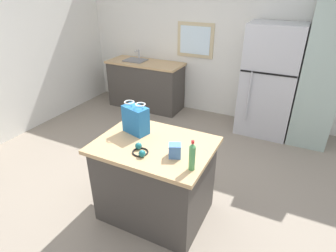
% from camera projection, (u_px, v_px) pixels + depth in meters
% --- Properties ---
extents(ground, '(6.57, 6.57, 0.00)m').
position_uv_depth(ground, '(158.00, 188.00, 3.39)').
color(ground, gray).
extents(back_wall, '(5.48, 0.13, 2.77)m').
position_uv_depth(back_wall, '(225.00, 39.00, 4.74)').
color(back_wall, silver).
rests_on(back_wall, ground).
extents(kitchen_island, '(1.12, 0.84, 0.87)m').
position_uv_depth(kitchen_island, '(155.00, 179.00, 2.84)').
color(kitchen_island, '#423D38').
rests_on(kitchen_island, ground).
extents(refrigerator, '(0.80, 0.68, 1.74)m').
position_uv_depth(refrigerator, '(269.00, 81.00, 4.32)').
color(refrigerator, '#B7B7BC').
rests_on(refrigerator, ground).
extents(tall_cabinet, '(0.54, 0.61, 2.16)m').
position_uv_depth(tall_cabinet, '(322.00, 74.00, 3.95)').
color(tall_cabinet, '#9EB2A8').
rests_on(tall_cabinet, ground).
extents(sink_counter, '(1.46, 0.61, 1.09)m').
position_uv_depth(sink_counter, '(146.00, 84.00, 5.43)').
color(sink_counter, '#423D38').
rests_on(sink_counter, ground).
extents(shopping_bag, '(0.29, 0.21, 0.33)m').
position_uv_depth(shopping_bag, '(136.00, 119.00, 2.78)').
color(shopping_bag, '#236BAD').
rests_on(shopping_bag, kitchen_island).
extents(small_box, '(0.14, 0.13, 0.12)m').
position_uv_depth(small_box, '(175.00, 151.00, 2.42)').
color(small_box, '#4775B7').
rests_on(small_box, kitchen_island).
extents(bottle, '(0.05, 0.05, 0.27)m').
position_uv_depth(bottle, '(192.00, 156.00, 2.22)').
color(bottle, '#4C9956').
rests_on(bottle, kitchen_island).
extents(ear_defenders, '(0.21, 0.21, 0.06)m').
position_uv_depth(ear_defenders, '(140.00, 151.00, 2.49)').
color(ear_defenders, black).
rests_on(ear_defenders, kitchen_island).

